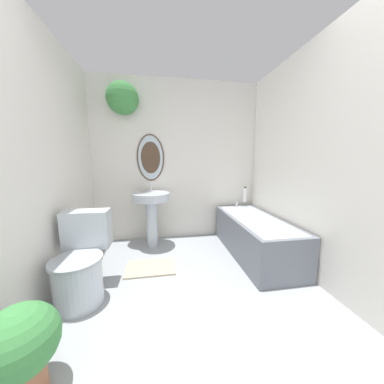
{
  "coord_description": "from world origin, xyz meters",
  "views": [
    {
      "loc": [
        -0.27,
        -0.42,
        1.21
      ],
      "look_at": [
        0.06,
        1.59,
        0.88
      ],
      "focal_mm": 18.0,
      "sensor_mm": 36.0,
      "label": 1
    }
  ],
  "objects_px": {
    "bathtub": "(254,235)",
    "potted_plant": "(20,346)",
    "pedestal_sink": "(151,206)",
    "shampoo_bottle": "(245,195)",
    "toilet": "(82,262)"
  },
  "relations": [
    {
      "from": "toilet",
      "to": "pedestal_sink",
      "type": "xyz_separation_m",
      "value": [
        0.57,
        0.97,
        0.26
      ]
    },
    {
      "from": "toilet",
      "to": "pedestal_sink",
      "type": "distance_m",
      "value": 1.16
    },
    {
      "from": "potted_plant",
      "to": "toilet",
      "type": "bearing_deg",
      "value": 89.61
    },
    {
      "from": "bathtub",
      "to": "potted_plant",
      "type": "distance_m",
      "value": 2.28
    },
    {
      "from": "bathtub",
      "to": "potted_plant",
      "type": "relative_size",
      "value": 2.83
    },
    {
      "from": "pedestal_sink",
      "to": "potted_plant",
      "type": "bearing_deg",
      "value": -108.36
    },
    {
      "from": "toilet",
      "to": "shampoo_bottle",
      "type": "distance_m",
      "value": 2.37
    },
    {
      "from": "pedestal_sink",
      "to": "bathtub",
      "type": "height_order",
      "value": "pedestal_sink"
    },
    {
      "from": "pedestal_sink",
      "to": "potted_plant",
      "type": "height_order",
      "value": "pedestal_sink"
    },
    {
      "from": "toilet",
      "to": "potted_plant",
      "type": "height_order",
      "value": "toilet"
    },
    {
      "from": "toilet",
      "to": "potted_plant",
      "type": "distance_m",
      "value": 0.77
    },
    {
      "from": "shampoo_bottle",
      "to": "pedestal_sink",
      "type": "bearing_deg",
      "value": -173.06
    },
    {
      "from": "toilet",
      "to": "bathtub",
      "type": "distance_m",
      "value": 1.96
    },
    {
      "from": "toilet",
      "to": "bathtub",
      "type": "height_order",
      "value": "toilet"
    },
    {
      "from": "pedestal_sink",
      "to": "shampoo_bottle",
      "type": "xyz_separation_m",
      "value": [
        1.47,
        0.18,
        0.09
      ]
    }
  ]
}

